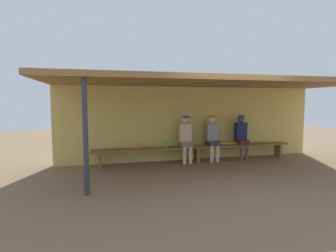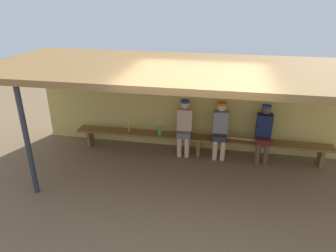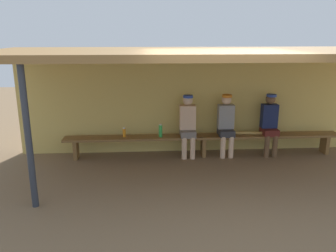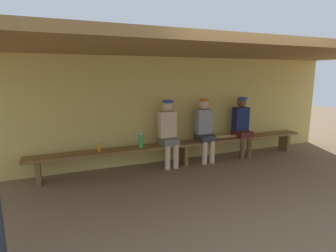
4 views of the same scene
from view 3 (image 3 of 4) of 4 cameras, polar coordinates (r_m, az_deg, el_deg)
ground_plane at (r=6.20m, az=8.23°, el=-9.80°), size 24.00×24.00×0.00m
back_wall at (r=7.74m, az=5.53°, el=3.92°), size 8.00×0.20×2.20m
dugout_roof at (r=6.32m, az=7.70°, el=11.95°), size 8.00×2.80×0.12m
support_post at (r=5.45m, az=-22.25°, el=-1.99°), size 0.10×0.10×2.20m
bench at (r=7.49m, az=5.93°, el=-2.11°), size 6.00×0.36×0.46m
player_in_blue at (r=7.76m, az=16.59°, el=0.71°), size 0.34×0.42×1.34m
player_in_red at (r=7.34m, az=3.31°, el=0.51°), size 0.34×0.42×1.34m
player_with_sunglasses at (r=7.49m, az=9.66°, el=0.61°), size 0.34×0.42×1.34m
water_bottle_orange at (r=7.29m, az=-1.25°, el=-0.79°), size 0.08×0.08×0.28m
water_bottle_clear at (r=7.36m, az=-7.31°, el=-1.07°), size 0.07×0.07×0.20m
baseball_bat at (r=7.71m, az=13.96°, el=-1.15°), size 0.89×0.13×0.07m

